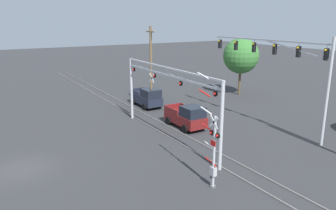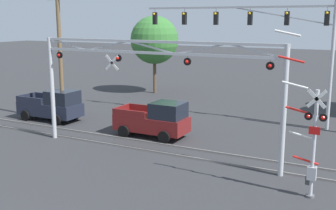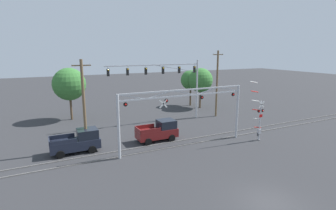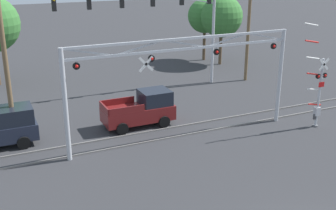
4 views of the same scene
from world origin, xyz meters
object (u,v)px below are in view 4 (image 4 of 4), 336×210
at_px(utility_pole_right, 249,23).
at_px(background_tree_beyond_span, 222,17).
at_px(traffic_signal_span, 170,12).
at_px(background_tree_far_right_verge, 205,16).
at_px(pickup_truck_lead, 142,109).
at_px(utility_pole_left, 6,65).
at_px(crossing_gantry, 185,69).
at_px(crossing_signal_mast, 318,92).

xyz_separation_m(utility_pole_right, background_tree_beyond_span, (1.12, 6.23, -0.25)).
bearing_deg(traffic_signal_span, background_tree_far_right_verge, 45.89).
relative_size(pickup_truck_lead, background_tree_beyond_span, 0.66).
bearing_deg(utility_pole_left, crossing_gantry, -20.82).
xyz_separation_m(traffic_signal_span, background_tree_far_right_verge, (7.78, 8.02, -1.62)).
xyz_separation_m(utility_pole_left, background_tree_far_right_verge, (20.94, 14.44, -0.05)).
bearing_deg(background_tree_beyond_span, background_tree_far_right_verge, 102.52).
xyz_separation_m(pickup_truck_lead, utility_pole_right, (12.45, 6.25, 4.07)).
bearing_deg(utility_pole_right, crossing_gantry, -139.53).
relative_size(crossing_signal_mast, pickup_truck_lead, 1.49).
distance_m(crossing_signal_mast, traffic_signal_span, 13.44).
bearing_deg(pickup_truck_lead, traffic_signal_span, 52.77).
relative_size(crossing_gantry, utility_pole_left, 1.54).
relative_size(crossing_signal_mast, background_tree_beyond_span, 0.98).
relative_size(crossing_gantry, crossing_signal_mast, 2.08).
height_order(pickup_truck_lead, background_tree_far_right_verge, background_tree_far_right_verge).
bearing_deg(crossing_signal_mast, utility_pole_left, 162.97).
height_order(crossing_gantry, utility_pole_right, utility_pole_right).
distance_m(crossing_gantry, traffic_signal_span, 10.86).
bearing_deg(background_tree_far_right_verge, crossing_gantry, -122.59).
bearing_deg(utility_pole_left, crossing_signal_mast, -17.03).
distance_m(crossing_gantry, background_tree_far_right_verge, 21.39).
height_order(crossing_gantry, background_tree_far_right_verge, background_tree_far_right_verge).
bearing_deg(utility_pole_left, pickup_truck_lead, -3.53).
xyz_separation_m(crossing_gantry, crossing_signal_mast, (8.54, -1.92, -1.97)).
relative_size(traffic_signal_span, pickup_truck_lead, 2.99).
bearing_deg(crossing_gantry, crossing_signal_mast, -12.66).
relative_size(crossing_gantry, background_tree_far_right_verge, 2.18).
height_order(crossing_gantry, traffic_signal_span, traffic_signal_span).
xyz_separation_m(crossing_gantry, traffic_signal_span, (3.74, 10.00, 1.97)).
distance_m(crossing_signal_mast, pickup_truck_lead, 11.30).
distance_m(background_tree_beyond_span, background_tree_far_right_verge, 2.52).
distance_m(crossing_gantry, background_tree_beyond_span, 19.71).
xyz_separation_m(pickup_truck_lead, utility_pole_left, (-7.91, 0.49, 3.67)).
bearing_deg(utility_pole_right, background_tree_beyond_span, 79.83).
xyz_separation_m(traffic_signal_span, utility_pole_right, (7.20, -0.66, -1.18)).
relative_size(background_tree_beyond_span, background_tree_far_right_verge, 1.07).
xyz_separation_m(utility_pole_left, utility_pole_right, (20.37, 5.76, 0.40)).
bearing_deg(utility_pole_left, traffic_signal_span, 26.00).
height_order(crossing_gantry, utility_pole_left, utility_pole_left).
bearing_deg(utility_pole_right, pickup_truck_lead, -153.36).
height_order(crossing_signal_mast, utility_pole_left, utility_pole_left).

